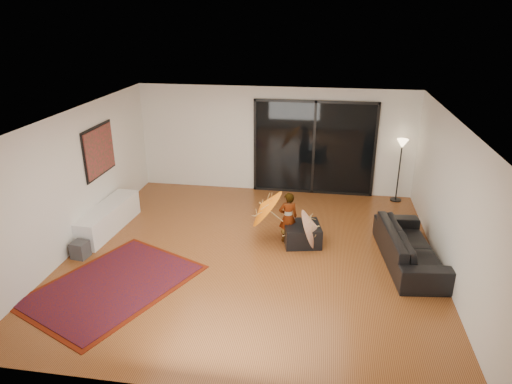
% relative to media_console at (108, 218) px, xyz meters
% --- Properties ---
extents(floor, '(7.00, 7.00, 0.00)m').
position_rel_media_console_xyz_m(floor, '(3.25, -0.59, -0.28)').
color(floor, brown).
rests_on(floor, ground).
extents(ceiling, '(7.00, 7.00, 0.00)m').
position_rel_media_console_xyz_m(ceiling, '(3.25, -0.59, 2.42)').
color(ceiling, white).
rests_on(ceiling, wall_back).
extents(wall_back, '(7.00, 0.00, 7.00)m').
position_rel_media_console_xyz_m(wall_back, '(3.25, 2.91, 1.07)').
color(wall_back, silver).
rests_on(wall_back, floor).
extents(wall_front, '(7.00, 0.00, 7.00)m').
position_rel_media_console_xyz_m(wall_front, '(3.25, -4.09, 1.07)').
color(wall_front, silver).
rests_on(wall_front, floor).
extents(wall_left, '(0.00, 7.00, 7.00)m').
position_rel_media_console_xyz_m(wall_left, '(-0.25, -0.59, 1.07)').
color(wall_left, silver).
rests_on(wall_left, floor).
extents(wall_right, '(0.00, 7.00, 7.00)m').
position_rel_media_console_xyz_m(wall_right, '(6.75, -0.59, 1.07)').
color(wall_right, silver).
rests_on(wall_right, floor).
extents(sliding_door, '(3.06, 0.07, 2.40)m').
position_rel_media_console_xyz_m(sliding_door, '(4.25, 2.87, 0.92)').
color(sliding_door, black).
rests_on(sliding_door, wall_back).
extents(painting, '(0.04, 1.28, 1.08)m').
position_rel_media_console_xyz_m(painting, '(-0.21, 0.41, 1.37)').
color(painting, black).
rests_on(painting, wall_left).
extents(media_console, '(0.62, 2.02, 0.55)m').
position_rel_media_console_xyz_m(media_console, '(0.00, 0.00, 0.00)').
color(media_console, white).
rests_on(media_console, floor).
extents(speaker, '(0.32, 0.32, 0.33)m').
position_rel_media_console_xyz_m(speaker, '(0.00, -1.20, -0.11)').
color(speaker, '#424244').
rests_on(speaker, floor).
extents(persian_rug, '(2.98, 3.37, 0.02)m').
position_rel_media_console_xyz_m(persian_rug, '(1.04, -2.03, -0.27)').
color(persian_rug, '#5E1808').
rests_on(persian_rug, floor).
extents(sofa, '(1.15, 2.38, 0.67)m').
position_rel_media_console_xyz_m(sofa, '(6.20, -0.42, 0.06)').
color(sofa, black).
rests_on(sofa, floor).
extents(ottoman, '(0.85, 0.85, 0.41)m').
position_rel_media_console_xyz_m(ottoman, '(4.17, 0.04, -0.07)').
color(ottoman, black).
rests_on(ottoman, floor).
extents(floor_lamp, '(0.27, 0.27, 1.57)m').
position_rel_media_console_xyz_m(floor_lamp, '(6.35, 2.66, 0.96)').
color(floor_lamp, black).
rests_on(floor_lamp, floor).
extents(child, '(0.45, 0.37, 1.07)m').
position_rel_media_console_xyz_m(child, '(3.87, 0.09, 0.26)').
color(child, '#999999').
rests_on(child, floor).
extents(parasol_orange, '(0.70, 0.91, 0.91)m').
position_rel_media_console_xyz_m(parasol_orange, '(3.32, 0.04, 0.46)').
color(parasol_orange, orange).
rests_on(parasol_orange, child).
extents(parasol_white, '(0.52, 0.80, 0.89)m').
position_rel_media_console_xyz_m(parasol_white, '(4.47, -0.06, 0.23)').
color(parasol_white, silver).
rests_on(parasol_white, floor).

